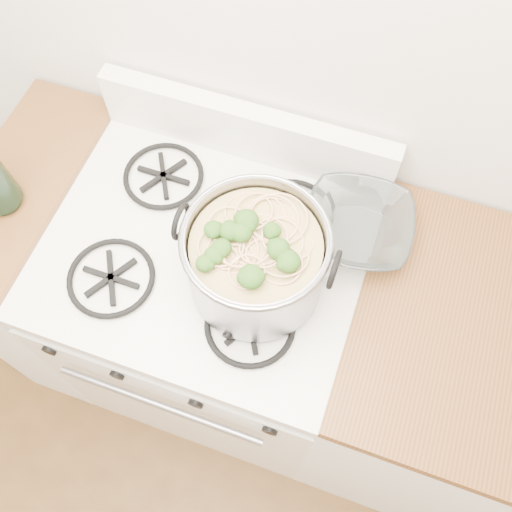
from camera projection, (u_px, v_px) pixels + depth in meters
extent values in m
cube|color=white|center=(217.00, 320.00, 1.80)|extent=(0.76, 0.65, 0.81)
cube|color=white|center=(205.00, 251.00, 1.38)|extent=(0.76, 0.65, 0.04)
cube|color=black|center=(178.00, 414.00, 1.65)|extent=(0.58, 0.02, 0.46)
cube|color=black|center=(204.00, 245.00, 1.35)|extent=(0.60, 0.56, 0.02)
cylinder|color=black|center=(51.00, 347.00, 1.37)|extent=(0.04, 0.03, 0.04)
cylinder|color=black|center=(119.00, 372.00, 1.34)|extent=(0.04, 0.03, 0.04)
cylinder|color=black|center=(197.00, 400.00, 1.31)|extent=(0.04, 0.03, 0.04)
cylinder|color=black|center=(271.00, 427.00, 1.29)|extent=(0.04, 0.03, 0.04)
cube|color=silver|center=(71.00, 267.00, 1.84)|extent=(0.25, 0.65, 0.88)
cube|color=#503013|center=(18.00, 188.00, 1.43)|extent=(0.25, 0.65, 0.04)
cube|color=silver|center=(501.00, 412.00, 1.64)|extent=(1.00, 0.65, 0.88)
cylinder|color=gray|center=(256.00, 260.00, 1.21)|extent=(0.30, 0.30, 0.20)
torus|color=gray|center=(256.00, 239.00, 1.12)|extent=(0.31, 0.31, 0.01)
torus|color=black|center=(181.00, 222.00, 1.17)|extent=(0.01, 0.08, 0.08)
torus|color=black|center=(334.00, 270.00, 1.12)|extent=(0.01, 0.08, 0.08)
cylinder|color=#A1894C|center=(256.00, 263.00, 1.22)|extent=(0.27, 0.27, 0.17)
sphere|color=#295316|center=(256.00, 241.00, 1.13)|extent=(0.04, 0.04, 0.04)
sphere|color=#295316|center=(256.00, 241.00, 1.13)|extent=(0.04, 0.04, 0.04)
sphere|color=#295316|center=(256.00, 241.00, 1.13)|extent=(0.04, 0.04, 0.04)
sphere|color=#295316|center=(256.00, 241.00, 1.13)|extent=(0.04, 0.04, 0.04)
sphere|color=#295316|center=(256.00, 241.00, 1.13)|extent=(0.04, 0.04, 0.04)
sphere|color=#295316|center=(256.00, 241.00, 1.13)|extent=(0.04, 0.04, 0.04)
sphere|color=#295316|center=(256.00, 241.00, 1.13)|extent=(0.04, 0.04, 0.04)
sphere|color=#295316|center=(256.00, 241.00, 1.13)|extent=(0.04, 0.04, 0.04)
sphere|color=#295316|center=(256.00, 241.00, 1.13)|extent=(0.04, 0.04, 0.04)
sphere|color=#295316|center=(256.00, 241.00, 1.13)|extent=(0.04, 0.04, 0.04)
sphere|color=#295316|center=(256.00, 241.00, 1.13)|extent=(0.04, 0.04, 0.04)
imported|color=white|center=(357.00, 230.00, 1.34)|extent=(0.11, 0.11, 0.02)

